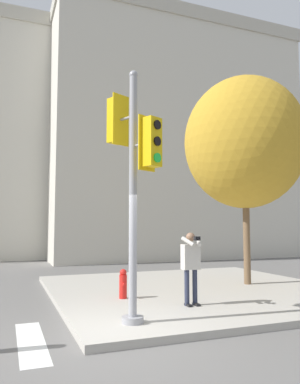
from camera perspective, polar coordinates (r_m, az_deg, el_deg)
The scene contains 7 objects.
ground_plane at distance 6.71m, azimuth -6.32°, elevation -21.76°, with size 160.00×160.00×0.00m, color slate.
sidewalk_corner at distance 11.15m, azimuth 7.02°, elevation -14.60°, with size 8.00×8.00×0.15m.
traffic_signal_pole at distance 7.11m, azimuth -2.59°, elevation 4.05°, with size 0.80×1.22×4.77m.
person_photographer at distance 8.60m, azimuth 6.27°, elevation -10.49°, with size 0.50×0.53×1.62m.
street_tree at distance 12.18m, azimuth 14.20°, elevation 7.30°, with size 3.75×3.75×6.43m.
fire_hydrant at distance 9.44m, azimuth -4.12°, elevation -13.79°, with size 0.19×0.25×0.71m.
building_right at distance 25.92m, azimuth 1.13°, elevation 6.72°, with size 15.14×11.24×14.39m.
Camera 1 is at (-1.66, -6.21, 1.94)m, focal length 35.00 mm.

